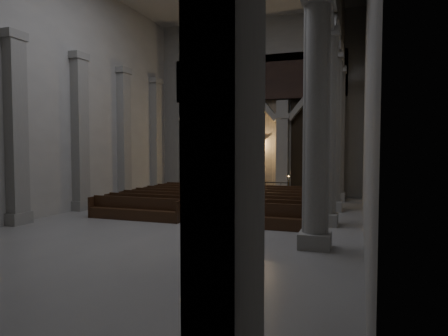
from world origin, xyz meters
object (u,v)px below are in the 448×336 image
Objects in this scene: candle_stand_left at (211,190)px; worshipper at (247,194)px; pews at (219,204)px; candle_stand_right at (289,193)px; altar at (248,184)px; altar_rail at (250,186)px.

worshipper is at bearing -41.02° from candle_stand_left.
candle_stand_right is at bearing 64.80° from pews.
candle_stand_right is (3.11, -1.83, -0.30)m from altar.
altar is at bearing 149.47° from candle_stand_right.
candle_stand_right is at bearing 1.23° from candle_stand_left.
altar_rail is at bearing 15.75° from candle_stand_left.
altar_rail is at bearing -68.80° from altar.
candle_stand_right is (2.63, -0.60, -0.27)m from altar_rail.
pews is at bearing -112.09° from worshipper.
candle_stand_right is 3.49m from worshipper.
altar_rail is 2.71m from candle_stand_right.
candle_stand_left is (-2.02, -1.94, -0.32)m from altar.
altar_rail is 6.19m from pews.
pews is (-2.63, -5.59, -0.07)m from candle_stand_right.
candle_stand_right is at bearing -30.53° from altar.
candle_stand_left reaches higher than altar.
candle_stand_left is at bearing 132.35° from worshipper.
altar reaches higher than worshipper.
altar_rail is 3.60m from worshipper.
candle_stand_right reaches higher than worshipper.
altar_rail is at bearing 167.25° from candle_stand_right.
pews is 2.78m from worshipper.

